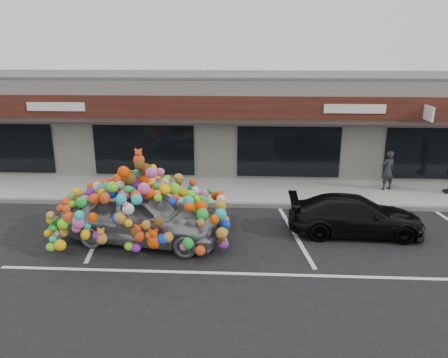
{
  "coord_description": "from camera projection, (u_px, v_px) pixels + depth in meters",
  "views": [
    {
      "loc": [
        1.32,
        -12.12,
        5.46
      ],
      "look_at": [
        0.57,
        1.4,
        1.37
      ],
      "focal_mm": 35.0,
      "sensor_mm": 36.0,
      "label": 1
    }
  ],
  "objects": [
    {
      "name": "kerb",
      "position": [
        210.0,
        204.0,
        15.6
      ],
      "size": [
        26.0,
        0.18,
        0.16
      ],
      "primitive_type": "cube",
      "color": "slate",
      "rests_on": "ground"
    },
    {
      "name": "shop_building",
      "position": [
        220.0,
        120.0,
        20.68
      ],
      "size": [
        24.0,
        7.2,
        4.31
      ],
      "color": "white",
      "rests_on": "ground"
    },
    {
      "name": "lane_line",
      "position": [
        273.0,
        275.0,
        10.93
      ],
      "size": [
        14.0,
        0.12,
        0.01
      ],
      "primitive_type": "cube",
      "color": "silver",
      "rests_on": "ground"
    },
    {
      "name": "black_sedan",
      "position": [
        356.0,
        215.0,
        13.2
      ],
      "size": [
        1.73,
        4.06,
        1.17
      ],
      "primitive_type": "imported",
      "rotation": [
        0.0,
        0.0,
        1.55
      ],
      "color": "black",
      "rests_on": "ground"
    },
    {
      "name": "pedestrian_a",
      "position": [
        388.0,
        170.0,
        16.79
      ],
      "size": [
        0.66,
        0.55,
        1.54
      ],
      "primitive_type": "imported",
      "rotation": [
        0.0,
        0.0,
        3.53
      ],
      "color": "black",
      "rests_on": "sidewalk"
    },
    {
      "name": "toy_car",
      "position": [
        143.0,
        209.0,
        12.61
      ],
      "size": [
        3.34,
        5.2,
        2.88
      ],
      "rotation": [
        0.0,
        0.0,
        1.41
      ],
      "color": "gray",
      "rests_on": "ground"
    },
    {
      "name": "sidewalk",
      "position": [
        213.0,
        191.0,
        17.03
      ],
      "size": [
        26.0,
        3.0,
        0.15
      ],
      "primitive_type": "cube",
      "color": "#979892",
      "rests_on": "ground"
    },
    {
      "name": "parking_stripe_mid",
      "position": [
        295.0,
        234.0,
        13.28
      ],
      "size": [
        0.73,
        4.37,
        0.01
      ],
      "primitive_type": "cube",
      "rotation": [
        0.0,
        0.0,
        0.14
      ],
      "color": "silver",
      "rests_on": "ground"
    },
    {
      "name": "ground",
      "position": [
        203.0,
        235.0,
        13.23
      ],
      "size": [
        90.0,
        90.0,
        0.0
      ],
      "primitive_type": "plane",
      "color": "black",
      "rests_on": "ground"
    },
    {
      "name": "parking_stripe_left",
      "position": [
        101.0,
        230.0,
        13.59
      ],
      "size": [
        0.73,
        4.37,
        0.01
      ],
      "primitive_type": "cube",
      "rotation": [
        0.0,
        0.0,
        0.14
      ],
      "color": "silver",
      "rests_on": "ground"
    }
  ]
}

